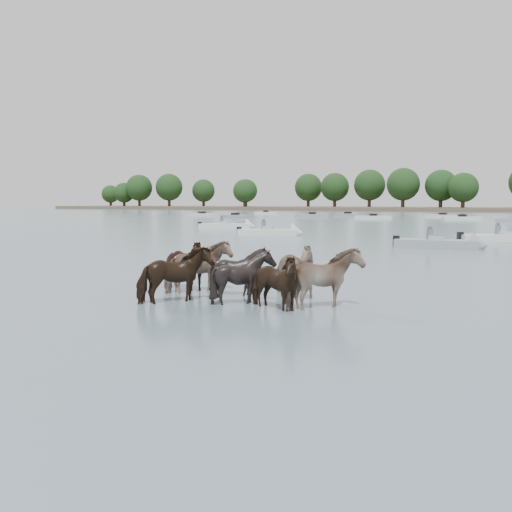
% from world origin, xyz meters
% --- Properties ---
extents(ground, '(400.00, 400.00, 0.00)m').
position_xyz_m(ground, '(0.00, 0.00, 0.00)').
color(ground, slate).
rests_on(ground, ground).
extents(shoreline, '(160.00, 30.00, 1.00)m').
position_xyz_m(shoreline, '(-70.00, 150.00, 0.50)').
color(shoreline, '#4C4233').
rests_on(shoreline, ground).
extents(pony_herd, '(6.85, 4.10, 1.67)m').
position_xyz_m(pony_herd, '(-1.62, 0.58, 0.67)').
color(pony_herd, black).
rests_on(pony_herd, ground).
extents(motorboat_a, '(5.35, 3.03, 1.92)m').
position_xyz_m(motorboat_a, '(-12.94, 27.58, 0.23)').
color(motorboat_a, silver).
rests_on(motorboat_a, ground).
extents(motorboat_b, '(5.24, 1.78, 1.92)m').
position_xyz_m(motorboat_b, '(1.03, 20.76, 0.23)').
color(motorboat_b, gray).
rests_on(motorboat_b, ground).
extents(motorboat_f, '(5.74, 3.48, 1.92)m').
position_xyz_m(motorboat_f, '(-21.52, 35.70, 0.23)').
color(motorboat_f, silver).
rests_on(motorboat_f, ground).
extents(distant_flotilla, '(102.61, 29.23, 0.93)m').
position_xyz_m(distant_flotilla, '(-1.20, 75.35, 0.26)').
color(distant_flotilla, silver).
rests_on(distant_flotilla, ground).
extents(treeline, '(152.62, 22.17, 12.18)m').
position_xyz_m(treeline, '(-63.53, 149.61, 6.90)').
color(treeline, '#382619').
rests_on(treeline, ground).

